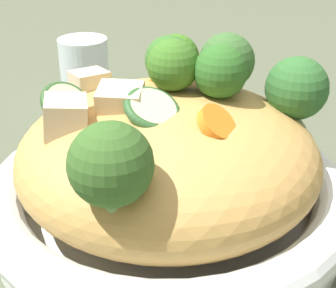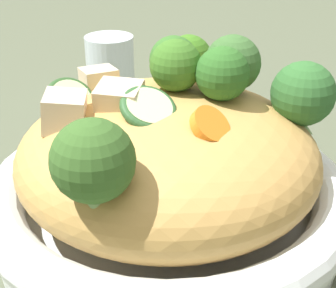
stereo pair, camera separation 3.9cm
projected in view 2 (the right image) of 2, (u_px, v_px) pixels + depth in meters
ground_plane at (168, 227)px, 0.43m from camera, size 3.00×3.00×0.00m
serving_bowl at (168, 199)px, 0.41m from camera, size 0.29×0.29×0.05m
noodle_heap at (168, 155)px, 0.39m from camera, size 0.23×0.23×0.10m
broccoli_florets at (204, 88)px, 0.38m from camera, size 0.18×0.25×0.08m
carrot_coins at (196, 89)px, 0.40m from camera, size 0.13×0.10×0.03m
zucchini_slices at (110, 104)px, 0.37m from camera, size 0.11×0.07×0.04m
chicken_chunks at (92, 98)px, 0.39m from camera, size 0.11×0.09×0.04m
drinking_glass at (110, 67)px, 0.66m from camera, size 0.06×0.06×0.08m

